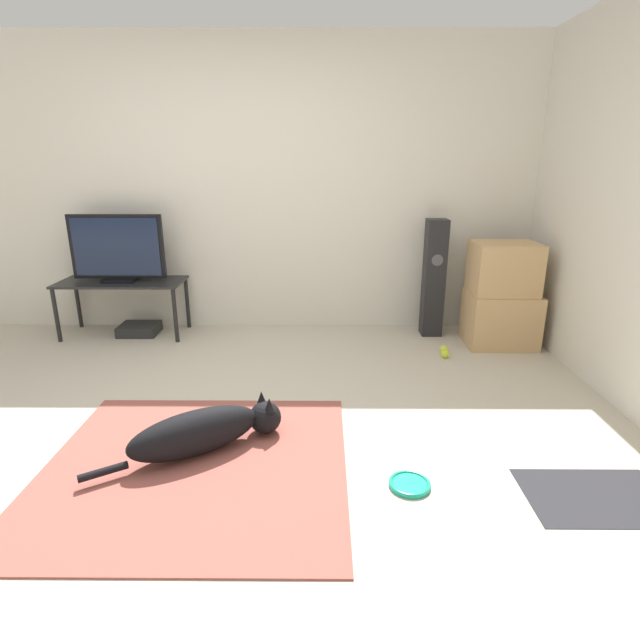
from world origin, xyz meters
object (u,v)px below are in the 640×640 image
object	(u,v)px
tennis_ball_by_boxes	(445,354)
game_console	(139,329)
floor_speaker	(434,278)
dog	(207,430)
frisbee	(410,484)
cardboard_box_lower	(500,319)
tv	(117,249)
cardboard_box_upper	(504,268)
tennis_ball_near_speaker	(444,349)
tv_stand	(122,287)

from	to	relation	value
tennis_ball_by_boxes	game_console	distance (m)	2.73
floor_speaker	dog	bearing A→B (deg)	-129.47
dog	frisbee	bearing A→B (deg)	-15.87
cardboard_box_lower	tv	world-z (taller)	tv
frisbee	cardboard_box_lower	size ratio (longest dim) A/B	0.36
cardboard_box_upper	tennis_ball_near_speaker	bearing A→B (deg)	-155.52
cardboard_box_lower	floor_speaker	size ratio (longest dim) A/B	0.55
cardboard_box_lower	tv	xyz separation A→B (m)	(-3.31, 0.23, 0.56)
dog	floor_speaker	distance (m)	2.56
floor_speaker	tennis_ball_by_boxes	xyz separation A→B (m)	(0.00, -0.59, -0.49)
frisbee	cardboard_box_lower	bearing A→B (deg)	61.36
tv	tennis_ball_by_boxes	bearing A→B (deg)	-11.41
cardboard_box_upper	tennis_ball_near_speaker	world-z (taller)	cardboard_box_upper
dog	cardboard_box_lower	bearing A→B (deg)	38.35
frisbee	tennis_ball_by_boxes	distance (m)	1.76
frisbee	dog	bearing A→B (deg)	164.13
tv	game_console	distance (m)	0.75
tv_stand	tennis_ball_by_boxes	bearing A→B (deg)	-11.35
tv	dog	bearing A→B (deg)	-58.80
tennis_ball_by_boxes	tennis_ball_near_speaker	bearing A→B (deg)	83.01
tv	tv_stand	bearing A→B (deg)	-90.00
frisbee	game_console	size ratio (longest dim) A/B	0.61
tennis_ball_near_speaker	floor_speaker	bearing A→B (deg)	91.87
dog	floor_speaker	xyz separation A→B (m)	(1.61, 1.96, 0.39)
dog	frisbee	distance (m)	1.10
cardboard_box_lower	tv_stand	size ratio (longest dim) A/B	0.52
dog	frisbee	world-z (taller)	dog
tv	frisbee	bearing A→B (deg)	-45.09
floor_speaker	frisbee	bearing A→B (deg)	-103.85
cardboard_box_lower	tv_stand	distance (m)	3.33
tv_stand	dog	bearing A→B (deg)	-58.76
tv_stand	game_console	distance (m)	0.41
tennis_ball_by_boxes	tennis_ball_near_speaker	size ratio (longest dim) A/B	1.00
game_console	cardboard_box_upper	bearing A→B (deg)	-4.11
tv_stand	tennis_ball_near_speaker	distance (m)	2.86
cardboard_box_lower	frisbee	bearing A→B (deg)	-118.64
cardboard_box_upper	tennis_ball_near_speaker	distance (m)	0.84
floor_speaker	tv	distance (m)	2.79
frisbee	floor_speaker	world-z (taller)	floor_speaker
tennis_ball_near_speaker	game_console	bearing A→B (deg)	170.31
dog	game_console	xyz separation A→B (m)	(-1.06, 1.93, -0.09)
dog	tv	size ratio (longest dim) A/B	1.16
frisbee	floor_speaker	size ratio (longest dim) A/B	0.20
tennis_ball_by_boxes	floor_speaker	bearing A→B (deg)	90.29
frisbee	cardboard_box_upper	xyz separation A→B (m)	(1.08, 2.00, 0.65)
frisbee	tennis_ball_by_boxes	world-z (taller)	tennis_ball_by_boxes
dog	cardboard_box_lower	xyz separation A→B (m)	(2.15, 1.70, 0.10)
cardboard_box_upper	cardboard_box_lower	bearing A→B (deg)	-18.99
cardboard_box_lower	game_console	distance (m)	3.22
tennis_ball_near_speaker	dog	bearing A→B (deg)	-137.83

